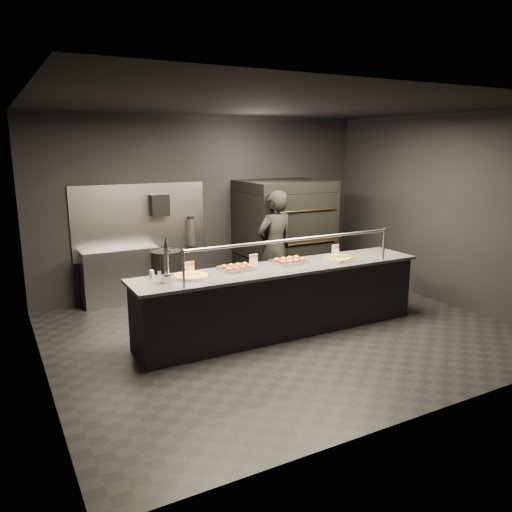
# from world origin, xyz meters

# --- Properties ---
(room) EXTENTS (6.04, 6.00, 3.00)m
(room) POSITION_xyz_m (-0.02, 0.05, 1.50)
(room) COLOR black
(room) RESTS_ON ground
(service_counter) EXTENTS (4.10, 0.78, 1.37)m
(service_counter) POSITION_xyz_m (0.00, -0.00, 0.46)
(service_counter) COLOR black
(service_counter) RESTS_ON ground
(pizza_oven) EXTENTS (1.50, 1.23, 1.91)m
(pizza_oven) POSITION_xyz_m (1.20, 1.90, 0.97)
(pizza_oven) COLOR black
(pizza_oven) RESTS_ON ground
(prep_shelf) EXTENTS (1.20, 0.35, 0.90)m
(prep_shelf) POSITION_xyz_m (-1.60, 2.32, 0.45)
(prep_shelf) COLOR #99999E
(prep_shelf) RESTS_ON ground
(towel_dispenser) EXTENTS (0.30, 0.20, 0.35)m
(towel_dispenser) POSITION_xyz_m (-0.90, 2.39, 1.55)
(towel_dispenser) COLOR black
(towel_dispenser) RESTS_ON room
(fire_extinguisher) EXTENTS (0.14, 0.14, 0.51)m
(fire_extinguisher) POSITION_xyz_m (-0.35, 2.40, 1.06)
(fire_extinguisher) COLOR #B2B2B7
(fire_extinguisher) RESTS_ON room
(beer_tap) EXTENTS (0.15, 0.21, 0.56)m
(beer_tap) POSITION_xyz_m (-1.60, -0.00, 1.08)
(beer_tap) COLOR silver
(beer_tap) RESTS_ON service_counter
(round_pizza) EXTENTS (0.48, 0.48, 0.03)m
(round_pizza) POSITION_xyz_m (-1.27, 0.08, 0.94)
(round_pizza) COLOR silver
(round_pizza) RESTS_ON service_counter
(slider_tray_a) EXTENTS (0.47, 0.37, 0.07)m
(slider_tray_a) POSITION_xyz_m (-0.60, 0.15, 0.95)
(slider_tray_a) COLOR silver
(slider_tray_a) RESTS_ON service_counter
(slider_tray_b) EXTENTS (0.54, 0.45, 0.07)m
(slider_tray_b) POSITION_xyz_m (0.21, 0.15, 0.95)
(slider_tray_b) COLOR silver
(slider_tray_b) RESTS_ON service_counter
(square_pizza) EXTENTS (0.48, 0.48, 0.05)m
(square_pizza) POSITION_xyz_m (0.93, -0.01, 0.94)
(square_pizza) COLOR silver
(square_pizza) RESTS_ON service_counter
(condiment_jar) EXTENTS (0.14, 0.06, 0.09)m
(condiment_jar) POSITION_xyz_m (-1.67, 0.28, 0.96)
(condiment_jar) COLOR silver
(condiment_jar) RESTS_ON service_counter
(tent_cards) EXTENTS (2.43, 0.04, 0.15)m
(tent_cards) POSITION_xyz_m (-0.13, 0.28, 1.00)
(tent_cards) COLOR white
(tent_cards) RESTS_ON service_counter
(trash_bin) EXTENTS (0.50, 0.50, 0.83)m
(trash_bin) POSITION_xyz_m (-0.90, 2.15, 0.42)
(trash_bin) COLOR black
(trash_bin) RESTS_ON ground
(worker) EXTENTS (0.71, 0.51, 1.82)m
(worker) POSITION_xyz_m (0.60, 1.20, 0.91)
(worker) COLOR black
(worker) RESTS_ON ground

